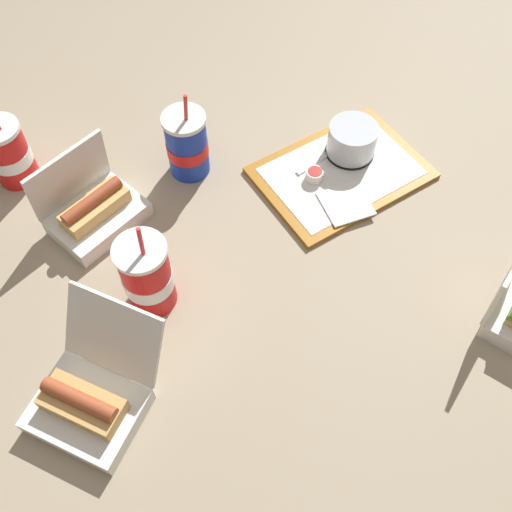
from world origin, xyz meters
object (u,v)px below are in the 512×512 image
(ketchup_cup, at_px, (315,175))
(soda_cup_right, at_px, (187,145))
(cake_container, at_px, (352,141))
(clamshell_hotdog_corner, at_px, (90,399))
(plastic_fork, at_px, (315,162))
(soda_cup_center, at_px, (8,153))
(clamshell_hotdog_left, at_px, (94,210))
(food_tray, at_px, (341,173))
(soda_cup_back, at_px, (147,276))

(ketchup_cup, relative_size, soda_cup_right, 0.18)
(cake_container, xyz_separation_m, ketchup_cup, (-0.11, -0.05, -0.02))
(ketchup_cup, relative_size, clamshell_hotdog_corner, 0.14)
(cake_container, height_order, plastic_fork, cake_container)
(cake_container, bearing_deg, plastic_fork, -177.61)
(cake_container, xyz_separation_m, soda_cup_right, (-0.36, 0.09, 0.03))
(plastic_fork, distance_m, soda_cup_center, 0.68)
(clamshell_hotdog_left, relative_size, soda_cup_right, 1.07)
(cake_container, bearing_deg, ketchup_cup, -156.95)
(plastic_fork, relative_size, soda_cup_right, 0.50)
(food_tray, relative_size, soda_cup_right, 1.91)
(plastic_fork, bearing_deg, cake_container, -17.06)
(soda_cup_back, bearing_deg, soda_cup_right, 61.86)
(food_tray, distance_m, soda_cup_back, 0.52)
(cake_container, relative_size, plastic_fork, 1.03)
(clamshell_hotdog_corner, bearing_deg, soda_cup_back, 49.75)
(cake_container, xyz_separation_m, soda_cup_back, (-0.52, -0.22, 0.04))
(soda_cup_center, bearing_deg, soda_cup_back, -62.95)
(cake_container, bearing_deg, clamshell_hotdog_corner, -149.61)
(plastic_fork, distance_m, clamshell_hotdog_corner, 0.71)
(ketchup_cup, xyz_separation_m, soda_cup_back, (-0.42, -0.17, 0.06))
(clamshell_hotdog_left, height_order, soda_cup_back, soda_cup_back)
(plastic_fork, bearing_deg, clamshell_hotdog_left, 159.26)
(clamshell_hotdog_left, xyz_separation_m, soda_cup_right, (0.23, 0.08, 0.04))
(ketchup_cup, distance_m, plastic_fork, 0.05)
(cake_container, height_order, soda_cup_back, soda_cup_back)
(clamshell_hotdog_left, bearing_deg, cake_container, -0.74)
(ketchup_cup, xyz_separation_m, plastic_fork, (0.02, 0.04, -0.01))
(ketchup_cup, distance_m, soda_cup_back, 0.45)
(cake_container, bearing_deg, soda_cup_back, -157.52)
(cake_container, xyz_separation_m, clamshell_hotdog_left, (-0.59, 0.01, -0.01))
(clamshell_hotdog_left, bearing_deg, soda_cup_back, -73.30)
(soda_cup_right, bearing_deg, clamshell_hotdog_corner, -123.05)
(cake_container, xyz_separation_m, plastic_fork, (-0.09, -0.00, -0.03))
(food_tray, height_order, soda_cup_right, soda_cup_right)
(cake_container, distance_m, clamshell_hotdog_corner, 0.78)
(clamshell_hotdog_left, relative_size, clamshell_hotdog_corner, 0.81)
(soda_cup_right, bearing_deg, food_tray, -22.58)
(cake_container, bearing_deg, food_tray, -131.87)
(plastic_fork, height_order, soda_cup_right, soda_cup_right)
(cake_container, distance_m, clamshell_hotdog_left, 0.59)
(ketchup_cup, bearing_deg, plastic_fork, 64.30)
(clamshell_hotdog_corner, bearing_deg, clamshell_hotdog_left, 78.15)
(ketchup_cup, bearing_deg, cake_container, 23.05)
(food_tray, bearing_deg, clamshell_hotdog_left, 174.45)
(soda_cup_center, bearing_deg, cake_container, -14.96)
(soda_cup_back, bearing_deg, cake_container, 22.48)
(food_tray, bearing_deg, plastic_fork, 138.28)
(soda_cup_back, xyz_separation_m, soda_cup_center, (-0.21, 0.41, -0.01))
(soda_cup_right, bearing_deg, soda_cup_back, -118.14)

